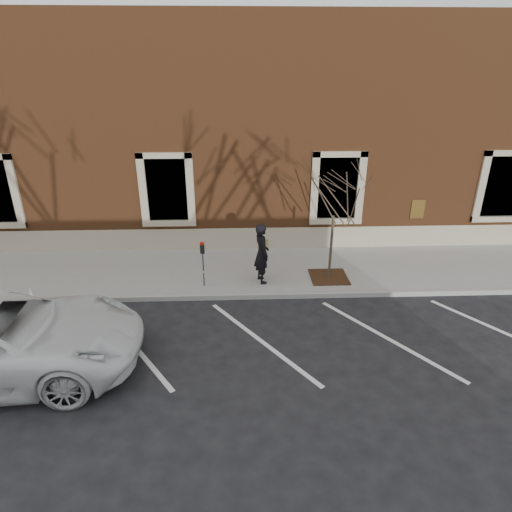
{
  "coord_description": "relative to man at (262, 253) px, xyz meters",
  "views": [
    {
      "loc": [
        -0.46,
        -11.19,
        6.26
      ],
      "look_at": [
        0.0,
        0.6,
        1.1
      ],
      "focal_mm": 30.0,
      "sensor_mm": 36.0,
      "label": 1
    }
  ],
  "objects": [
    {
      "name": "ground",
      "position": [
        -0.18,
        -0.79,
        -1.1
      ],
      "size": [
        120.0,
        120.0,
        0.0
      ],
      "primitive_type": "plane",
      "color": "#28282B",
      "rests_on": "ground"
    },
    {
      "name": "man",
      "position": [
        0.0,
        0.0,
        0.0
      ],
      "size": [
        0.63,
        0.79,
        1.89
      ],
      "primitive_type": "imported",
      "rotation": [
        0.0,
        0.0,
        1.87
      ],
      "color": "black",
      "rests_on": "sidewalk_near"
    },
    {
      "name": "building_civic",
      "position": [
        -0.18,
        6.95,
        2.9
      ],
      "size": [
        40.0,
        8.62,
        8.0
      ],
      "color": "brown",
      "rests_on": "ground"
    },
    {
      "name": "curb_near",
      "position": [
        -0.18,
        -0.84,
        -1.02
      ],
      "size": [
        40.0,
        0.12,
        0.15
      ],
      "primitive_type": "cube",
      "color": "#9E9E99",
      "rests_on": "ground"
    },
    {
      "name": "parking_stripes",
      "position": [
        -0.18,
        -2.99,
        -1.09
      ],
      "size": [
        28.0,
        4.4,
        0.01
      ],
      "primitive_type": null,
      "color": "silver",
      "rests_on": "ground"
    },
    {
      "name": "parking_meter",
      "position": [
        -1.78,
        -0.24,
        0.05
      ],
      "size": [
        0.13,
        0.1,
        1.44
      ],
      "rotation": [
        0.0,
        0.0,
        -0.26
      ],
      "color": "#595B60",
      "rests_on": "sidewalk_near"
    },
    {
      "name": "tree_grate",
      "position": [
        2.17,
        0.19,
        -0.93
      ],
      "size": [
        1.18,
        1.18,
        0.03
      ],
      "primitive_type": "cube",
      "color": "#412414",
      "rests_on": "sidewalk_near"
    },
    {
      "name": "sapling",
      "position": [
        2.17,
        0.19,
        1.68
      ],
      "size": [
        2.25,
        2.25,
        3.76
      ],
      "color": "#45372A",
      "rests_on": "sidewalk_near"
    },
    {
      "name": "sidewalk_near",
      "position": [
        -0.18,
        0.96,
        -1.02
      ],
      "size": [
        40.0,
        3.5,
        0.15
      ],
      "primitive_type": "cube",
      "color": "#A5A19B",
      "rests_on": "ground"
    }
  ]
}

